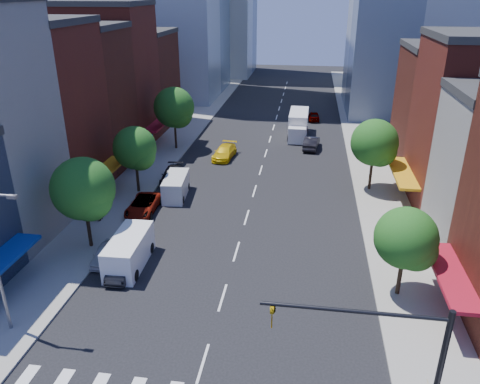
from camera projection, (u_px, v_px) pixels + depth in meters
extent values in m
plane|color=black|center=(203.00, 363.00, 25.60)|extent=(220.00, 220.00, 0.00)
cube|color=gray|center=(177.00, 139.00, 63.52)|extent=(5.00, 120.00, 0.15)
cube|color=gray|center=(365.00, 147.00, 60.17)|extent=(5.00, 120.00, 0.15)
cube|color=maroon|center=(29.00, 115.00, 43.81)|extent=(12.00, 9.00, 16.00)
cube|color=#4A1B12|center=(72.00, 100.00, 51.72)|extent=(12.00, 8.00, 15.00)
cube|color=maroon|center=(103.00, 78.00, 59.03)|extent=(12.00, 9.00, 17.00)
cube|color=#4A1B12|center=(131.00, 80.00, 68.44)|extent=(12.00, 10.00, 13.00)
cube|color=#4A1B12|center=(457.00, 112.00, 51.03)|extent=(12.00, 10.00, 13.00)
cylinder|color=black|center=(353.00, 311.00, 17.48)|extent=(7.00, 0.16, 0.16)
imported|color=gold|center=(273.00, 317.00, 18.12)|extent=(0.22, 0.18, 1.10)
cube|color=slate|center=(12.00, 197.00, 24.30)|extent=(0.50, 0.25, 0.18)
cylinder|color=black|center=(88.00, 223.00, 36.27)|extent=(0.28, 0.28, 3.92)
sphere|color=#164E17|center=(83.00, 189.00, 35.10)|extent=(4.80, 4.80, 4.80)
sphere|color=#164E17|center=(90.00, 199.00, 35.02)|extent=(3.36, 3.36, 3.36)
cylinder|color=black|center=(137.00, 174.00, 46.30)|extent=(0.28, 0.28, 3.64)
sphere|color=#164E17|center=(135.00, 148.00, 45.21)|extent=(4.20, 4.20, 4.20)
sphere|color=#164E17|center=(140.00, 155.00, 45.12)|extent=(2.94, 2.94, 2.94)
cylinder|color=black|center=(175.00, 132.00, 58.89)|extent=(0.28, 0.28, 4.20)
sphere|color=#164E17|center=(174.00, 107.00, 57.63)|extent=(5.00, 5.00, 5.00)
sphere|color=#164E17|center=(178.00, 114.00, 57.58)|extent=(3.50, 3.50, 3.50)
cylinder|color=black|center=(400.00, 272.00, 30.58)|extent=(0.28, 0.28, 3.36)
sphere|color=#164E17|center=(406.00, 238.00, 29.58)|extent=(4.00, 4.00, 4.00)
sphere|color=#164E17|center=(415.00, 249.00, 29.46)|extent=(2.80, 2.80, 2.80)
cylinder|color=black|center=(371.00, 171.00, 46.80)|extent=(0.28, 0.28, 3.92)
sphere|color=#164E17|center=(374.00, 142.00, 45.62)|extent=(4.60, 4.60, 4.60)
sphere|color=#164E17|center=(380.00, 151.00, 45.55)|extent=(3.22, 3.22, 3.22)
imported|color=silver|center=(106.00, 253.00, 34.99)|extent=(1.82, 3.86, 1.27)
imported|color=black|center=(123.00, 266.00, 33.36)|extent=(1.60, 4.20, 1.37)
imported|color=#999999|center=(143.00, 205.00, 42.59)|extent=(2.59, 5.22, 1.42)
imported|color=black|center=(172.00, 175.00, 49.48)|extent=(2.41, 5.04, 1.42)
cube|color=white|center=(129.00, 251.00, 34.26)|extent=(2.41, 5.65, 2.34)
cube|color=black|center=(118.00, 263.00, 32.20)|extent=(2.10, 1.18, 1.00)
cylinder|color=black|center=(107.00, 274.00, 32.95)|extent=(0.31, 0.86, 0.85)
cylinder|color=black|center=(135.00, 275.00, 32.74)|extent=(0.31, 0.86, 0.85)
cylinder|color=black|center=(126.00, 247.00, 36.41)|extent=(0.31, 0.86, 0.85)
cylinder|color=black|center=(151.00, 248.00, 36.19)|extent=(0.31, 0.86, 0.85)
cube|color=silver|center=(176.00, 186.00, 45.84)|extent=(2.44, 5.11, 2.08)
cube|color=black|center=(172.00, 191.00, 44.00)|extent=(1.91, 1.16, 0.89)
cylinder|color=black|center=(164.00, 200.00, 44.62)|extent=(0.32, 0.77, 0.75)
cylinder|color=black|center=(183.00, 200.00, 44.54)|extent=(0.32, 0.77, 0.75)
cylinder|color=black|center=(171.00, 186.00, 47.70)|extent=(0.32, 0.77, 0.75)
cylinder|color=black|center=(188.00, 186.00, 47.61)|extent=(0.32, 0.77, 0.75)
imported|color=#E3BB0B|center=(224.00, 152.00, 56.31)|extent=(2.62, 5.37, 1.51)
imported|color=black|center=(311.00, 143.00, 59.65)|extent=(2.22, 4.99, 1.59)
imported|color=#999999|center=(314.00, 116.00, 72.54)|extent=(1.85, 4.15, 1.39)
cube|color=silver|center=(298.00, 123.00, 64.93)|extent=(2.57, 6.78, 3.32)
cube|color=silver|center=(297.00, 135.00, 61.56)|extent=(2.31, 1.90, 2.08)
cylinder|color=black|center=(288.00, 138.00, 62.75)|extent=(0.32, 0.94, 0.93)
cylinder|color=black|center=(306.00, 138.00, 62.42)|extent=(0.32, 0.94, 0.93)
cylinder|color=black|center=(291.00, 128.00, 66.98)|extent=(0.32, 0.94, 0.93)
cylinder|color=black|center=(307.00, 129.00, 66.65)|extent=(0.32, 0.94, 0.93)
imported|color=#999999|center=(98.00, 212.00, 40.73)|extent=(0.65, 0.83, 1.68)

